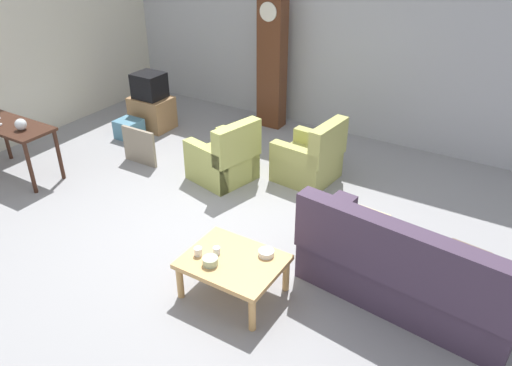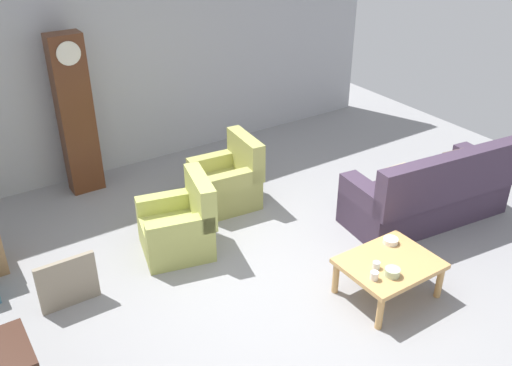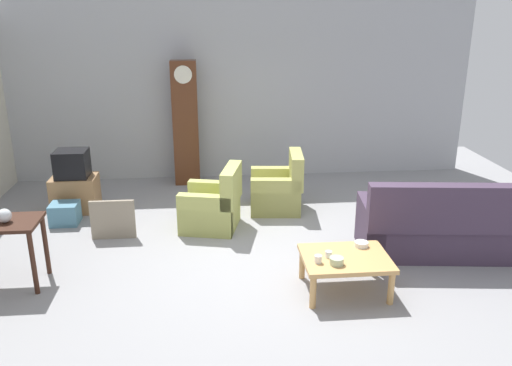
% 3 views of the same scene
% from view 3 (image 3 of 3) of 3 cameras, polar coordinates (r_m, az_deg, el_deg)
% --- Properties ---
extents(ground_plane, '(10.40, 10.40, 0.00)m').
position_cam_3_polar(ground_plane, '(6.68, 0.61, -8.38)').
color(ground_plane, gray).
extents(garage_door_wall, '(8.40, 0.16, 3.20)m').
position_cam_3_polar(garage_door_wall, '(9.64, -1.57, 10.10)').
color(garage_door_wall, '#ADAFB5').
rests_on(garage_door_wall, ground_plane).
extents(couch_floral, '(2.19, 1.11, 1.04)m').
position_cam_3_polar(couch_floral, '(7.11, 19.86, -4.71)').
color(couch_floral, '#423347').
rests_on(couch_floral, ground_plane).
extents(armchair_olive_near, '(0.94, 0.92, 0.92)m').
position_cam_3_polar(armchair_olive_near, '(7.52, -4.69, -2.70)').
color(armchair_olive_near, tan).
rests_on(armchair_olive_near, ground_plane).
extents(armchair_olive_far, '(0.86, 0.83, 0.92)m').
position_cam_3_polar(armchair_olive_far, '(8.17, 2.46, -0.87)').
color(armchair_olive_far, tan).
rests_on(armchair_olive_far, ground_plane).
extents(coffee_table_wood, '(0.96, 0.76, 0.42)m').
position_cam_3_polar(coffee_table_wood, '(5.93, 9.75, -8.42)').
color(coffee_table_wood, tan).
rests_on(coffee_table_wood, ground_plane).
extents(grandfather_clock, '(0.44, 0.30, 2.18)m').
position_cam_3_polar(grandfather_clock, '(9.29, -7.70, 6.45)').
color(grandfather_clock, '#562D19').
rests_on(grandfather_clock, ground_plane).
extents(tv_stand_cabinet, '(0.68, 0.52, 0.55)m').
position_cam_3_polar(tv_stand_cabinet, '(8.62, -19.12, -1.09)').
color(tv_stand_cabinet, '#997047').
rests_on(tv_stand_cabinet, ground_plane).
extents(tv_crt, '(0.48, 0.44, 0.42)m').
position_cam_3_polar(tv_crt, '(8.47, -19.46, 2.01)').
color(tv_crt, black).
rests_on(tv_crt, tv_stand_cabinet).
extents(framed_picture_leaning, '(0.60, 0.05, 0.55)m').
position_cam_3_polar(framed_picture_leaning, '(7.42, -15.37, -3.88)').
color(framed_picture_leaning, gray).
rests_on(framed_picture_leaning, ground_plane).
extents(storage_box_blue, '(0.40, 0.36, 0.32)m').
position_cam_3_polar(storage_box_blue, '(8.18, -20.15, -3.15)').
color(storage_box_blue, teal).
rests_on(storage_box_blue, ground_plane).
extents(glass_dome_cloche, '(0.16, 0.16, 0.16)m').
position_cam_3_polar(glass_dome_cloche, '(6.37, -25.80, -3.23)').
color(glass_dome_cloche, silver).
rests_on(glass_dome_cloche, console_table_dark).
extents(cup_white_porcelain, '(0.08, 0.08, 0.08)m').
position_cam_3_polar(cup_white_porcelain, '(5.71, 6.80, -8.25)').
color(cup_white_porcelain, white).
rests_on(cup_white_porcelain, coffee_table_wood).
extents(cup_blue_rimmed, '(0.07, 0.07, 0.07)m').
position_cam_3_polar(cup_blue_rimmed, '(5.85, 7.93, -7.71)').
color(cup_blue_rimmed, silver).
rests_on(cup_blue_rimmed, coffee_table_wood).
extents(bowl_white_stacked, '(0.16, 0.16, 0.06)m').
position_cam_3_polar(bowl_white_stacked, '(6.16, 11.43, -6.56)').
color(bowl_white_stacked, white).
rests_on(bowl_white_stacked, coffee_table_wood).
extents(bowl_shallow_green, '(0.15, 0.15, 0.08)m').
position_cam_3_polar(bowl_shallow_green, '(5.71, 8.79, -8.41)').
color(bowl_shallow_green, '#B2C69E').
rests_on(bowl_shallow_green, coffee_table_wood).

